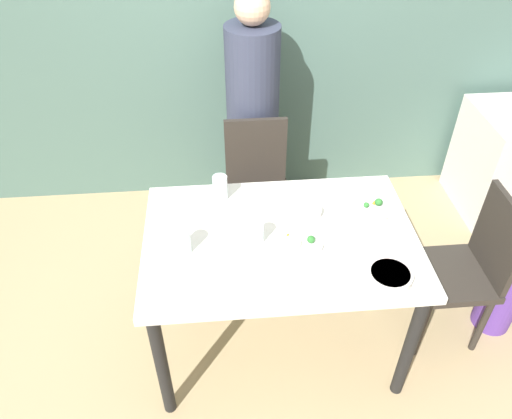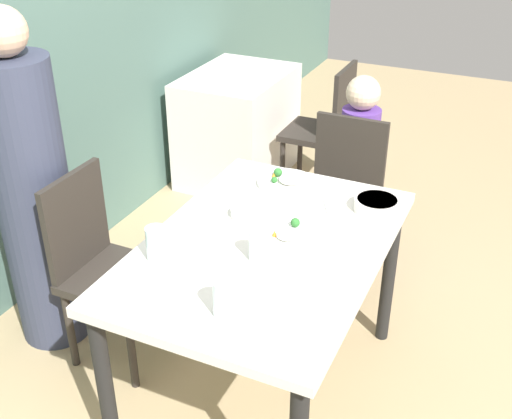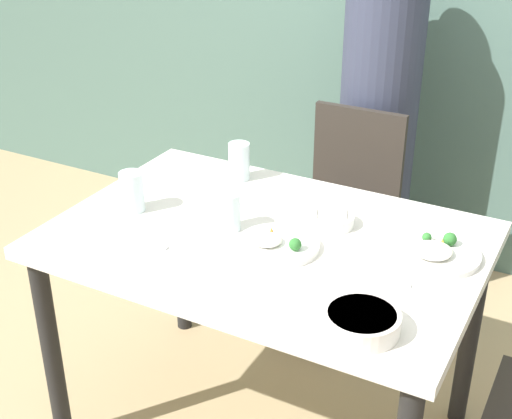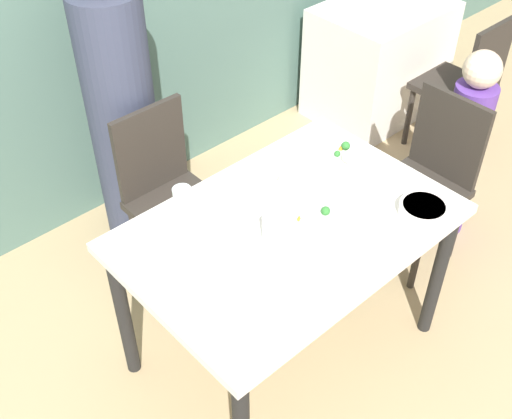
% 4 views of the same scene
% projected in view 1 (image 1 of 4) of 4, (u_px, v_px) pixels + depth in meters
% --- Properties ---
extents(ground_plane, '(10.00, 10.00, 0.00)m').
position_uv_depth(ground_plane, '(276.00, 337.00, 2.83)').
color(ground_plane, tan).
extents(wall_back, '(10.00, 0.06, 2.70)m').
position_uv_depth(wall_back, '(254.00, 8.00, 3.10)').
color(wall_back, '#4C6B60').
rests_on(wall_back, ground_plane).
extents(dining_table, '(1.28, 0.87, 0.78)m').
position_uv_depth(dining_table, '(280.00, 251.00, 2.39)').
color(dining_table, silver).
rests_on(dining_table, ground_plane).
extents(chair_adult_spot, '(0.40, 0.40, 0.90)m').
position_uv_depth(chair_adult_spot, '(257.00, 187.00, 3.11)').
color(chair_adult_spot, '#2D2823').
rests_on(chair_adult_spot, ground_plane).
extents(chair_child_spot, '(0.40, 0.40, 0.90)m').
position_uv_depth(chair_child_spot, '(466.00, 266.00, 2.58)').
color(chair_child_spot, '#2D2823').
rests_on(chair_child_spot, ground_plane).
extents(person_adult, '(0.33, 0.33, 1.58)m').
position_uv_depth(person_adult, '(253.00, 126.00, 3.21)').
color(person_adult, '#33384C').
rests_on(person_adult, ground_plane).
extents(bowl_curry, '(0.19, 0.19, 0.05)m').
position_uv_depth(bowl_curry, '(390.00, 276.00, 2.10)').
color(bowl_curry, silver).
rests_on(bowl_curry, dining_table).
extents(plate_rice_adult, '(0.26, 0.26, 0.06)m').
position_uv_depth(plate_rice_adult, '(376.00, 213.00, 2.44)').
color(plate_rice_adult, white).
rests_on(plate_rice_adult, dining_table).
extents(plate_rice_child, '(0.24, 0.24, 0.05)m').
position_uv_depth(plate_rice_child, '(296.00, 242.00, 2.28)').
color(plate_rice_child, white).
rests_on(plate_rice_child, dining_table).
extents(bowl_rice_small, '(0.14, 0.14, 0.04)m').
position_uv_depth(bowl_rice_small, '(308.00, 211.00, 2.44)').
color(bowl_rice_small, white).
rests_on(bowl_rice_small, dining_table).
extents(glass_water_tall, '(0.08, 0.08, 0.13)m').
position_uv_depth(glass_water_tall, '(182.00, 240.00, 2.22)').
color(glass_water_tall, silver).
rests_on(glass_water_tall, dining_table).
extents(glass_water_short, '(0.07, 0.07, 0.13)m').
position_uv_depth(glass_water_short, '(220.00, 188.00, 2.51)').
color(glass_water_short, silver).
rests_on(glass_water_short, dining_table).
extents(glass_water_center, '(0.07, 0.07, 0.12)m').
position_uv_depth(glass_water_center, '(257.00, 232.00, 2.27)').
color(glass_water_center, silver).
rests_on(glass_water_center, dining_table).
extents(fork_steel, '(0.18, 0.06, 0.01)m').
position_uv_depth(fork_steel, '(218.00, 278.00, 2.13)').
color(fork_steel, silver).
rests_on(fork_steel, dining_table).
extents(spoon_steel, '(0.17, 0.10, 0.01)m').
position_uv_depth(spoon_steel, '(368.00, 247.00, 2.27)').
color(spoon_steel, silver).
rests_on(spoon_steel, dining_table).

